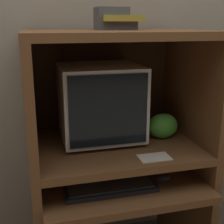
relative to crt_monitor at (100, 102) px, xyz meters
name	(u,v)px	position (x,y,z in m)	size (l,w,h in m)	color
wall_back	(99,36)	(0.07, 0.31, 0.32)	(6.00, 0.06, 2.60)	gray
desk_base	(118,213)	(0.07, -0.12, -0.60)	(0.87, 0.71, 0.62)	brown
desk_monitor_shelf	(116,149)	(0.07, -0.07, -0.24)	(0.87, 0.64, 0.16)	brown
hutch_upper	(114,70)	(0.07, -0.04, 0.17)	(0.87, 0.64, 0.57)	brown
crt_monitor	(100,102)	(0.00, 0.00, 0.00)	(0.41, 0.39, 0.39)	beige
keyboard	(110,187)	(-0.01, -0.27, -0.35)	(0.43, 0.16, 0.03)	black
mouse	(163,178)	(0.26, -0.25, -0.34)	(0.08, 0.05, 0.03)	#28282B
snack_bag	(163,126)	(0.33, -0.07, -0.14)	(0.16, 0.12, 0.13)	green
book_stack	(119,22)	(0.09, -0.02, 0.40)	(0.20, 0.15, 0.07)	#4C4C51
paper_card	(154,157)	(0.19, -0.30, -0.20)	(0.15, 0.09, 0.00)	beige
storage_box	(111,19)	(0.06, -0.01, 0.41)	(0.15, 0.13, 0.11)	#4C4C51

